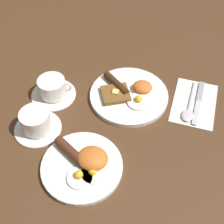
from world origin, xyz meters
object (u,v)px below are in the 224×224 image
object	(u,v)px
breakfast_plate_far	(84,164)
teacup_near	(53,89)
teacup_far	(36,122)
knife	(199,100)
spoon	(188,111)
breakfast_plate_near	(129,94)

from	to	relation	value
breakfast_plate_far	teacup_near	world-z (taller)	teacup_near
teacup_far	knife	xyz separation A→B (m)	(-0.45, -0.24, -0.02)
spoon	breakfast_plate_near	bearing A→B (deg)	-92.03
breakfast_plate_near	teacup_near	bearing A→B (deg)	14.03
breakfast_plate_near	breakfast_plate_far	distance (m)	0.29
breakfast_plate_near	spoon	xyz separation A→B (m)	(-0.19, 0.02, -0.00)
breakfast_plate_far	knife	size ratio (longest dim) A/B	1.17
knife	spoon	world-z (taller)	spoon
teacup_near	knife	size ratio (longest dim) A/B	0.77
breakfast_plate_far	spoon	distance (m)	0.37
teacup_near	spoon	distance (m)	0.43
breakfast_plate_far	teacup_near	xyz separation A→B (m)	(0.18, -0.23, 0.01)
teacup_far	teacup_near	bearing A→B (deg)	-87.07
teacup_near	knife	bearing A→B (deg)	-167.61
breakfast_plate_far	knife	world-z (taller)	breakfast_plate_far
knife	spoon	bearing A→B (deg)	-22.56
teacup_near	breakfast_plate_far	bearing A→B (deg)	128.69
teacup_near	teacup_far	world-z (taller)	teacup_far
knife	spoon	distance (m)	0.06
breakfast_plate_near	teacup_near	distance (m)	0.24
breakfast_plate_near	teacup_far	world-z (taller)	teacup_far
spoon	breakfast_plate_far	bearing A→B (deg)	-40.03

